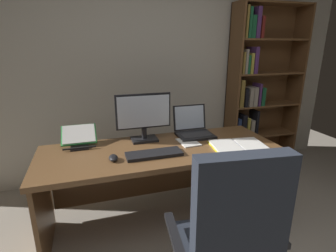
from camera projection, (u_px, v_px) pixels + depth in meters
name	position (u px, v px, depth m)	size (l,w,h in m)	color
wall_back	(150.00, 54.00, 2.95)	(4.86, 0.12, 2.84)	beige
desk	(159.00, 166.00, 2.22)	(1.90, 0.70, 0.73)	brown
bookshelf	(256.00, 90.00, 3.26)	(0.93, 0.29, 1.98)	brown
office_chair	(228.00, 250.00, 1.44)	(0.65, 0.60, 1.06)	black
monitor	(144.00, 117.00, 2.21)	(0.47, 0.16, 0.41)	black
laptop	(193.00, 129.00, 2.39)	(0.32, 0.30, 0.26)	black
keyboard	(154.00, 154.00, 1.96)	(0.42, 0.15, 0.02)	black
computer_mouse	(113.00, 158.00, 1.87)	(0.06, 0.10, 0.04)	black
reading_stand_with_book	(79.00, 137.00, 2.15)	(0.28, 0.26, 0.14)	black
open_binder	(239.00, 146.00, 2.11)	(0.47, 0.37, 0.02)	yellow
notepad	(188.00, 142.00, 2.21)	(0.15, 0.21, 0.01)	silver
pen	(190.00, 141.00, 2.21)	(0.01, 0.01, 0.14)	black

